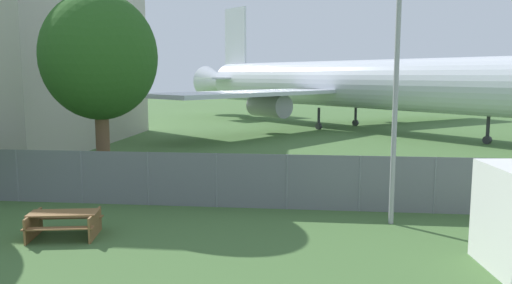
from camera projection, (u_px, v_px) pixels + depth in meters
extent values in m
cylinder|color=slate|center=(17.00, 176.00, 18.81)|extent=(0.07, 0.07, 1.98)
cylinder|color=slate|center=(82.00, 177.00, 18.53)|extent=(0.07, 0.07, 1.98)
cylinder|color=slate|center=(148.00, 179.00, 18.26)|extent=(0.07, 0.07, 1.98)
cylinder|color=slate|center=(216.00, 180.00, 17.98)|extent=(0.07, 0.07, 1.98)
cylinder|color=slate|center=(287.00, 182.00, 17.71)|extent=(0.07, 0.07, 1.98)
cylinder|color=slate|center=(360.00, 184.00, 17.43)|extent=(0.07, 0.07, 1.98)
cylinder|color=slate|center=(435.00, 185.00, 17.15)|extent=(0.07, 0.07, 1.98)
cylinder|color=slate|center=(512.00, 187.00, 16.88)|extent=(0.07, 0.07, 1.98)
cube|color=slate|center=(287.00, 182.00, 17.71)|extent=(56.00, 0.01, 1.98)
cylinder|color=silver|center=(354.00, 84.00, 43.22)|extent=(28.88, 28.83, 4.09)
cone|color=silver|center=(218.00, 81.00, 59.38)|extent=(6.23, 6.22, 3.69)
cube|color=silver|center=(406.00, 89.00, 51.12)|extent=(16.28, 14.06, 0.30)
cylinder|color=#939399|center=(388.00, 100.00, 50.01)|extent=(3.91, 3.91, 1.84)
cube|color=silver|center=(248.00, 93.00, 38.32)|extent=(14.04, 16.29, 0.30)
cylinder|color=#939399|center=(269.00, 106.00, 40.29)|extent=(3.91, 3.91, 1.84)
cube|color=silver|center=(235.00, 36.00, 55.92)|extent=(2.78, 2.77, 6.14)
cube|color=silver|center=(237.00, 78.00, 56.40)|extent=(8.68, 8.69, 0.20)
cylinder|color=#2D2D33|center=(488.00, 130.00, 34.41)|extent=(0.24, 0.24, 1.90)
cylinder|color=#2D2D33|center=(487.00, 140.00, 34.50)|extent=(0.61, 0.61, 0.56)
cylinder|color=#2D2D33|center=(356.00, 116.00, 46.57)|extent=(0.24, 0.24, 1.90)
cylinder|color=#2D2D33|center=(355.00, 123.00, 46.66)|extent=(0.61, 0.61, 0.56)
cylinder|color=#2D2D33|center=(319.00, 119.00, 43.52)|extent=(0.24, 0.24, 1.90)
cylinder|color=#2D2D33|center=(319.00, 126.00, 43.61)|extent=(0.61, 0.61, 0.56)
cube|color=brown|center=(64.00, 213.00, 14.68)|extent=(2.08, 1.11, 0.04)
cube|color=brown|center=(70.00, 217.00, 15.27)|extent=(2.00, 0.64, 0.04)
cube|color=brown|center=(58.00, 228.00, 14.16)|extent=(2.00, 0.64, 0.04)
cube|color=brown|center=(95.00, 224.00, 14.79)|extent=(0.31, 1.39, 0.74)
cube|color=brown|center=(33.00, 226.00, 14.66)|extent=(0.31, 1.39, 0.74)
cylinder|color=brown|center=(103.00, 148.00, 20.77)|extent=(0.56, 0.56, 3.51)
ellipsoid|color=#28561E|center=(99.00, 56.00, 20.26)|extent=(4.69, 4.69, 5.16)
cylinder|color=#99999E|center=(395.00, 102.00, 15.61)|extent=(0.16, 0.16, 7.86)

